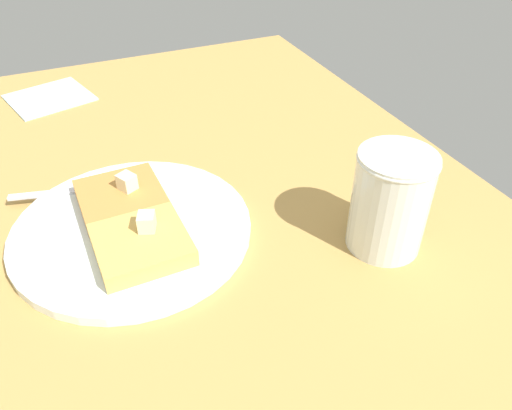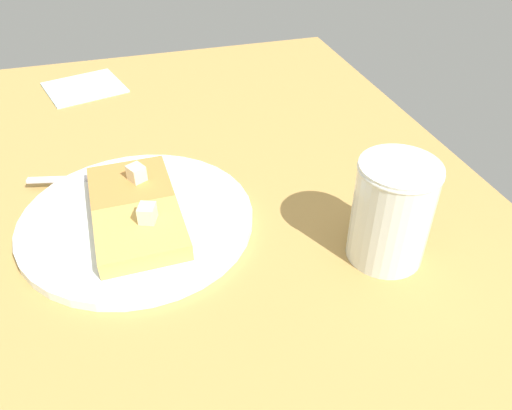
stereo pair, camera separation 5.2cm
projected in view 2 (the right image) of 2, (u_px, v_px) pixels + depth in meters
The scene contains 9 objects.
table_surface at pixel (93, 219), 59.21cm from camera, with size 96.15×96.15×2.83cm, color #AE8646.
plate at pixel (137, 219), 55.91cm from camera, with size 25.93×25.93×1.11cm.
toast_slice_left at pixel (130, 186), 58.53cm from camera, with size 8.84×9.10×1.95cm, color #B57C3A.
toast_slice_middle at pixel (141, 235), 51.53cm from camera, with size 8.84×9.10×1.95cm, color gold.
butter_pat_primary at pixel (137, 175), 56.97cm from camera, with size 1.84×1.66×1.84cm, color beige.
butter_pat_secondary at pixel (147, 213), 51.34cm from camera, with size 1.84×1.66×1.84cm, color beige.
fork at pixel (102, 178), 61.25cm from camera, with size 5.02×15.91×0.36cm.
syrup_jar at pixel (391, 216), 49.27cm from camera, with size 8.00×8.00×10.99cm.
napkin at pixel (87, 87), 85.17cm from camera, with size 11.22×12.02×0.30cm, color silver.
Camera 2 is at (49.68, 5.46, 38.64)cm, focal length 35.00 mm.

